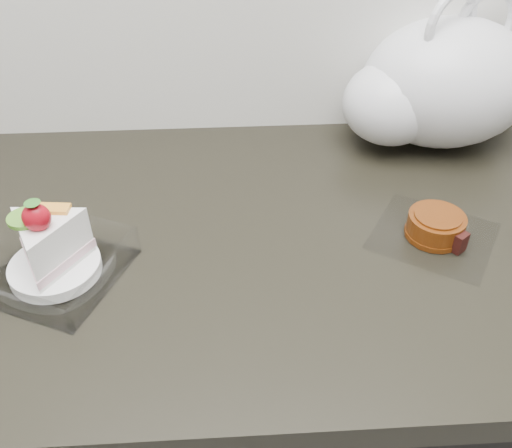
# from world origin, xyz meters

# --- Properties ---
(counter) EXTENTS (2.04, 0.64, 0.90)m
(counter) POSITION_xyz_m (0.00, 1.69, 0.45)
(counter) COLOR black
(counter) RESTS_ON ground
(cake_tray) EXTENTS (0.21, 0.21, 0.13)m
(cake_tray) POSITION_xyz_m (-0.25, 1.62, 0.93)
(cake_tray) COLOR white
(cake_tray) RESTS_ON counter
(mooncake_wrap) EXTENTS (0.21, 0.21, 0.04)m
(mooncake_wrap) POSITION_xyz_m (0.27, 1.66, 0.92)
(mooncake_wrap) COLOR white
(mooncake_wrap) RESTS_ON counter
(plastic_bag) EXTENTS (0.38, 0.32, 0.27)m
(plastic_bag) POSITION_xyz_m (0.34, 1.93, 1.01)
(plastic_bag) COLOR silver
(plastic_bag) RESTS_ON counter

